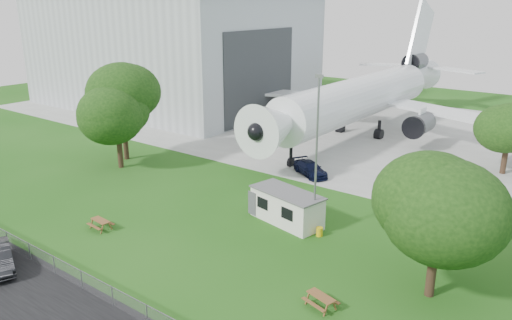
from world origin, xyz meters
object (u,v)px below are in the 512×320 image
Objects in this scene: site_cabin at (287,207)px; picnic_east at (321,307)px; picnic_west at (101,229)px; airliner at (364,95)px; hangar at (172,48)px.

picnic_east is (8.13, -8.60, -1.31)m from site_cabin.
airliner is at bearing 89.86° from picnic_west.
hangar reaches higher than picnic_west.
hangar reaches higher than airliner.
picnic_west is (32.68, -39.50, -9.41)m from hangar.
site_cabin is at bearing 148.47° from picnic_east.
picnic_west is at bearing -94.78° from airliner.
hangar is 23.89× the size of picnic_east.
hangar is at bearing 158.59° from picnic_east.
picnic_east is at bearing 8.38° from picnic_west.
picnic_east is (51.71, -38.26, -9.41)m from hangar.
picnic_east is (15.74, -38.12, -5.27)m from airliner.
hangar is 23.89× the size of picnic_west.
hangar is at bearing 134.24° from picnic_west.
airliner is at bearing 104.45° from site_cabin.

